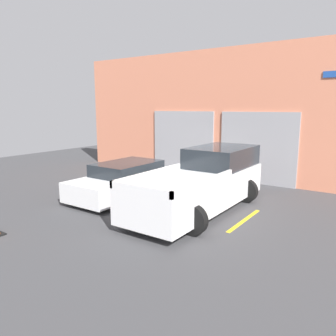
# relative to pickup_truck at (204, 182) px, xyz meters

# --- Properties ---
(ground_plane) EXTENTS (28.00, 28.00, 0.00)m
(ground_plane) POSITION_rel_pickup_truck_xyz_m (-1.47, 1.29, -0.85)
(ground_plane) COLOR #3D3D3F
(shophouse_building) EXTENTS (15.61, 0.68, 5.56)m
(shophouse_building) POSITION_rel_pickup_truck_xyz_m (-1.48, 4.58, 1.89)
(shophouse_building) COLOR #D17A5B
(shophouse_building) RESTS_ON ground
(pickup_truck) EXTENTS (2.41, 5.58, 1.82)m
(pickup_truck) POSITION_rel_pickup_truck_xyz_m (0.00, 0.00, 0.00)
(pickup_truck) COLOR white
(pickup_truck) RESTS_ON ground
(sedan_white) EXTENTS (2.18, 4.24, 1.21)m
(sedan_white) POSITION_rel_pickup_truck_xyz_m (-2.95, -0.29, -0.27)
(sedan_white) COLOR white
(sedan_white) RESTS_ON ground
(parking_stripe_far_left) EXTENTS (0.12, 2.20, 0.01)m
(parking_stripe_far_left) POSITION_rel_pickup_truck_xyz_m (-4.42, -0.31, -0.85)
(parking_stripe_far_left) COLOR gold
(parking_stripe_far_left) RESTS_ON ground
(parking_stripe_left) EXTENTS (0.12, 2.20, 0.01)m
(parking_stripe_left) POSITION_rel_pickup_truck_xyz_m (-1.47, -0.31, -0.85)
(parking_stripe_left) COLOR gold
(parking_stripe_left) RESTS_ON ground
(parking_stripe_centre) EXTENTS (0.12, 2.20, 0.01)m
(parking_stripe_centre) POSITION_rel_pickup_truck_xyz_m (1.47, -0.31, -0.85)
(parking_stripe_centre) COLOR gold
(parking_stripe_centre) RESTS_ON ground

